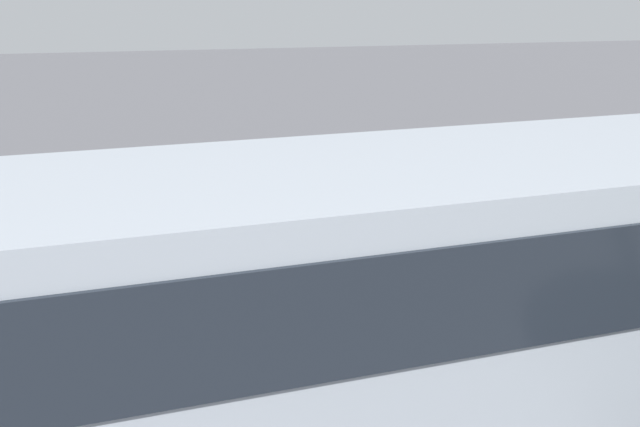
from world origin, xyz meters
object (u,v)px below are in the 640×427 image
tour_bus (445,307)px  stunt_motorcycle (256,182)px  spectator_centre (289,257)px  traffic_cone (331,215)px  spectator_far_left (441,250)px  parked_motorcycle_silver (317,320)px  spectator_left (376,253)px

tour_bus → stunt_motorcycle: 6.81m
spectator_centre → traffic_cone: 3.93m
spectator_far_left → parked_motorcycle_silver: size_ratio=0.82×
parked_motorcycle_silver → stunt_motorcycle: size_ratio=1.06×
tour_bus → parked_motorcycle_silver: bearing=-65.8°
parked_motorcycle_silver → stunt_motorcycle: bearing=-87.3°
spectator_centre → parked_motorcycle_silver: spectator_centre is taller
spectator_left → tour_bus: bearing=87.4°
spectator_centre → traffic_cone: (-1.50, -3.55, -0.74)m
traffic_cone → stunt_motorcycle: bearing=-7.2°
spectator_left → stunt_motorcycle: 4.14m
tour_bus → spectator_far_left: size_ratio=6.49×
tour_bus → parked_motorcycle_silver: (0.91, -2.02, -1.16)m
spectator_left → parked_motorcycle_silver: (1.03, 0.72, -0.59)m
spectator_left → parked_motorcycle_silver: 1.39m
spectator_centre → parked_motorcycle_silver: 1.10m
spectator_centre → stunt_motorcycle: bearing=-90.0°
spectator_far_left → parked_motorcycle_silver: bearing=20.2°
stunt_motorcycle → traffic_cone: size_ratio=3.07×
tour_bus → spectator_left: 2.80m
parked_motorcycle_silver → stunt_motorcycle: (0.22, -4.66, 0.58)m
spectator_centre → stunt_motorcycle: stunt_motorcycle is taller
spectator_left → traffic_cone: spectator_left is taller
spectator_far_left → traffic_cone: 3.86m
spectator_centre → parked_motorcycle_silver: (-0.22, 0.92, -0.56)m
tour_bus → spectator_far_left: (-1.17, -2.79, -0.64)m
spectator_far_left → spectator_left: 1.05m
spectator_far_left → spectator_centre: size_ratio=0.96×
spectator_left → traffic_cone: size_ratio=2.85×
spectator_left → parked_motorcycle_silver: size_ratio=0.88×
spectator_far_left → spectator_centre: (2.30, -0.16, 0.04)m
tour_bus → spectator_far_left: tour_bus is taller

